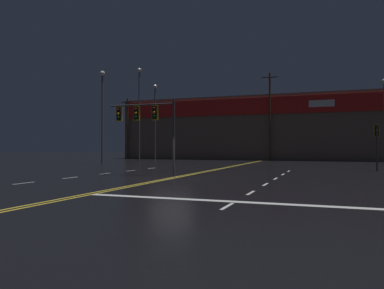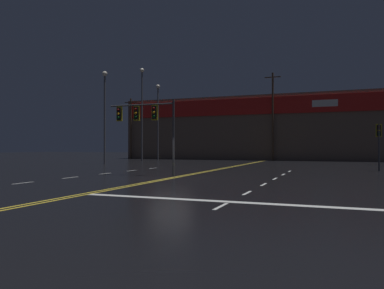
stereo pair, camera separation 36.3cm
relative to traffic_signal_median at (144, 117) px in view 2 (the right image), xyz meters
The scene contains 9 objects.
ground_plane 4.84m from the traffic_signal_median, 31.31° to the right, with size 200.00×200.00×0.00m, color black.
road_markings 6.28m from the traffic_signal_median, 40.60° to the right, with size 17.12×60.00×0.01m.
traffic_signal_median is the anchor object (origin of this frame).
traffic_signal_corner_northeast 17.93m from the traffic_signal_median, 34.82° to the left, with size 0.42×0.36×3.60m.
streetlight_near_left 28.73m from the traffic_signal_median, 114.61° to the left, with size 0.56×0.56×10.71m.
streetlight_near_right 25.68m from the traffic_signal_median, 119.14° to the left, with size 0.56×0.56×12.32m.
streetlight_far_left 17.87m from the traffic_signal_median, 132.54° to the left, with size 0.56×0.56×10.14m.
building_backdrop 35.39m from the traffic_signal_median, 85.79° to the left, with size 43.85×10.23×9.19m.
utility_pole_row 30.26m from the traffic_signal_median, 81.34° to the left, with size 44.45×0.26×12.21m.
Camera 2 is at (9.07, -19.99, 1.81)m, focal length 35.00 mm.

